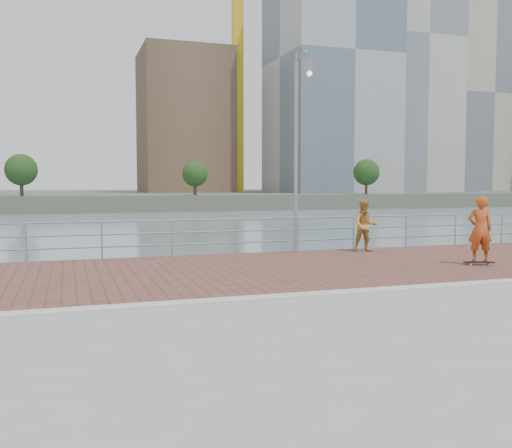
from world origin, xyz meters
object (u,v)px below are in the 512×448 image
object	(u,v)px
bystander	(365,226)
guardrail	(205,233)
skateboarder	(480,229)
street_lamp	(302,114)

from	to	relation	value
bystander	guardrail	bearing A→B (deg)	-170.50
guardrail	skateboarder	world-z (taller)	skateboarder
guardrail	street_lamp	bearing A→B (deg)	-18.53
guardrail	skateboarder	distance (m)	7.94
street_lamp	bystander	distance (m)	4.14
guardrail	bystander	world-z (taller)	bystander
guardrail	skateboarder	xyz separation A→B (m)	(6.49, -4.57, 0.30)
skateboarder	guardrail	bearing A→B (deg)	-14.21
guardrail	street_lamp	distance (m)	4.69
guardrail	bystander	xyz separation A→B (m)	(5.10, -0.85, 0.17)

